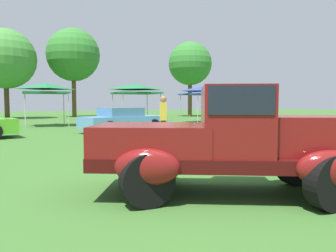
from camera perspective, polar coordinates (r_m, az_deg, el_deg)
ground_plane at (r=5.63m, az=8.53°, el=-10.93°), size 120.00×120.00×0.00m
feature_pickup_truck at (r=5.28m, az=10.43°, el=-2.39°), size 4.31×3.20×1.70m
show_car_skyblue at (r=16.63m, az=-7.62°, el=0.99°), size 4.56×2.84×1.22m
spectator_between_cars at (r=11.35m, az=-0.80°, el=1.27°), size 0.38×0.46×1.69m
canopy_tent_left_field at (r=22.37m, az=-20.23°, el=6.20°), size 2.70×2.70×2.71m
canopy_tent_center_field at (r=21.92m, az=-5.52°, el=6.47°), size 2.75×2.75×2.71m
canopy_tent_right_field at (r=24.72m, az=6.37°, el=6.18°), size 3.01×3.01×2.71m
treeline_mid_left at (r=34.51m, az=-26.08°, el=10.27°), size 5.48×5.48×8.25m
treeline_center at (r=36.39m, az=-15.92°, el=11.60°), size 5.41×5.41×9.13m
treeline_mid_right at (r=36.65m, az=3.81°, el=10.58°), size 4.66×4.66×8.06m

